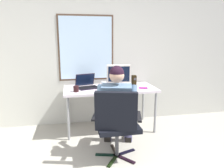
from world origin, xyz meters
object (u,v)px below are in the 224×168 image
at_px(office_chair, 117,121).
at_px(crt_monitor, 119,74).
at_px(coffee_mug, 76,89).
at_px(person_seated, 117,107).
at_px(desk_speaker, 134,80).
at_px(cd_case, 143,88).
at_px(desk, 110,91).
at_px(wine_glass, 104,85).
at_px(laptop, 87,84).

distance_m(office_chair, crt_monitor, 1.12).
bearing_deg(coffee_mug, office_chair, -60.61).
distance_m(office_chair, person_seated, 0.28).
height_order(desk_speaker, coffee_mug, desk_speaker).
bearing_deg(cd_case, coffee_mug, -178.10).
xyz_separation_m(desk, coffee_mug, (-0.57, -0.19, 0.10)).
bearing_deg(desk_speaker, cd_case, -76.67).
bearing_deg(cd_case, desk_speaker, 103.33).
distance_m(desk, wine_glass, 0.28).
bearing_deg(person_seated, desk_speaker, 60.73).
height_order(desk, office_chair, office_chair).
height_order(office_chair, laptop, laptop).
height_order(office_chair, coffee_mug, office_chair).
relative_size(desk_speaker, coffee_mug, 1.79).
bearing_deg(laptop, wine_glass, -48.43).
bearing_deg(office_chair, laptop, 104.04).
bearing_deg(coffee_mug, desk_speaker, 17.99).
height_order(crt_monitor, laptop, crt_monitor).
bearing_deg(desk, office_chair, -95.90).
bearing_deg(coffee_mug, cd_case, 1.90).
xyz_separation_m(person_seated, crt_monitor, (0.19, 0.76, 0.32)).
height_order(cd_case, coffee_mug, coffee_mug).
bearing_deg(laptop, desk_speaker, 4.12).
bearing_deg(desk_speaker, office_chair, -116.19).
bearing_deg(coffee_mug, crt_monitor, 13.80).
bearing_deg(crt_monitor, wine_glass, -147.01).
bearing_deg(cd_case, person_seated, -133.59).
bearing_deg(person_seated, cd_case, 46.41).
bearing_deg(crt_monitor, desk_speaker, 26.64).
bearing_deg(coffee_mug, person_seated, -47.47).
bearing_deg(desk_speaker, wine_glass, -150.32).
height_order(person_seated, wine_glass, person_seated).
bearing_deg(desk, wine_glass, -124.77).
distance_m(person_seated, wine_glass, 0.61).
height_order(wine_glass, desk_speaker, desk_speaker).
relative_size(desk, cd_case, 9.11).
distance_m(laptop, desk_speaker, 0.86).
bearing_deg(desk, coffee_mug, -162.04).
xyz_separation_m(laptop, coffee_mug, (-0.19, -0.28, -0.01)).
relative_size(crt_monitor, coffee_mug, 4.26).
bearing_deg(coffee_mug, desk, 17.96).
height_order(crt_monitor, desk_speaker, crt_monitor).
bearing_deg(person_seated, coffee_mug, 132.53).
bearing_deg(wine_glass, person_seated, -81.19).
xyz_separation_m(desk, wine_glass, (-0.13, -0.19, 0.15)).
bearing_deg(laptop, coffee_mug, -124.53).
distance_m(crt_monitor, coffee_mug, 0.76).
bearing_deg(desk, crt_monitor, -3.42).
relative_size(office_chair, crt_monitor, 2.36).
height_order(office_chair, desk_speaker, office_chair).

